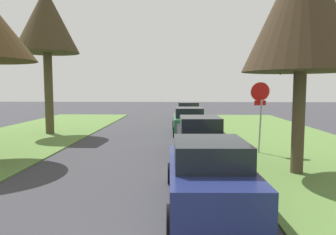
% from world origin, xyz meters
% --- Properties ---
extents(stop_sign_far, '(0.81, 0.41, 2.96)m').
position_xyz_m(stop_sign_far, '(4.95, 11.35, 2.18)').
color(stop_sign_far, '#9EA0A5').
rests_on(stop_sign_far, grass_verge_right).
extents(street_tree_right_mid_a, '(3.61, 3.61, 7.19)m').
position_xyz_m(street_tree_right_mid_a, '(5.36, 8.18, 5.21)').
color(street_tree_right_mid_a, '#4C3E2C').
rests_on(street_tree_right_mid_a, grass_verge_right).
extents(street_tree_left_mid_b, '(3.65, 3.65, 8.45)m').
position_xyz_m(street_tree_left_mid_b, '(-6.10, 16.58, 6.55)').
color(street_tree_left_mid_b, '#4B422A').
rests_on(street_tree_left_mid_b, grass_verge_left).
extents(parked_sedan_navy, '(2.06, 4.45, 1.57)m').
position_xyz_m(parked_sedan_navy, '(2.29, 5.38, 0.72)').
color(parked_sedan_navy, navy).
rests_on(parked_sedan_navy, ground).
extents(parked_sedan_black, '(2.06, 4.45, 1.57)m').
position_xyz_m(parked_sedan_black, '(2.45, 11.25, 0.72)').
color(parked_sedan_black, black).
rests_on(parked_sedan_black, ground).
extents(parked_sedan_green, '(2.06, 4.45, 1.57)m').
position_xyz_m(parked_sedan_green, '(2.16, 17.26, 0.72)').
color(parked_sedan_green, '#28663D').
rests_on(parked_sedan_green, ground).
extents(parked_sedan_tan, '(2.06, 4.45, 1.57)m').
position_xyz_m(parked_sedan_tan, '(2.31, 24.33, 0.72)').
color(parked_sedan_tan, tan).
rests_on(parked_sedan_tan, ground).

